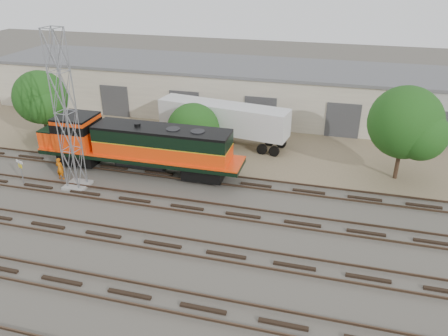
% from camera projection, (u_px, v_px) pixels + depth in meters
% --- Properties ---
extents(ground, '(140.00, 140.00, 0.00)m').
position_uv_depth(ground, '(180.00, 219.00, 29.15)').
color(ground, '#47423A').
rests_on(ground, ground).
extents(dirt_strip, '(80.00, 16.00, 0.02)m').
position_uv_depth(dirt_strip, '(234.00, 138.00, 42.18)').
color(dirt_strip, '#726047').
rests_on(dirt_strip, ground).
extents(tracks, '(80.00, 20.40, 0.28)m').
position_uv_depth(tracks, '(163.00, 244.00, 26.51)').
color(tracks, black).
rests_on(tracks, ground).
extents(warehouse, '(58.40, 10.40, 5.30)m').
position_uv_depth(warehouse, '(252.00, 90.00, 47.94)').
color(warehouse, beige).
rests_on(warehouse, ground).
extents(locomotive, '(16.85, 2.96, 4.05)m').
position_uv_depth(locomotive, '(136.00, 145.00, 34.70)').
color(locomotive, black).
rests_on(locomotive, tracks).
extents(signal_tower, '(1.72, 1.72, 11.70)m').
position_uv_depth(signal_tower, '(66.00, 115.00, 30.88)').
color(signal_tower, gray).
rests_on(signal_tower, ground).
extents(sign_post, '(0.78, 0.32, 1.99)m').
position_uv_depth(sign_post, '(20.00, 167.00, 33.17)').
color(sign_post, gray).
rests_on(sign_post, ground).
extents(worker, '(0.67, 0.46, 1.81)m').
position_uv_depth(worker, '(60.00, 169.00, 34.09)').
color(worker, '#D5630B').
rests_on(worker, ground).
extents(semi_trailer, '(12.50, 4.34, 3.77)m').
position_uv_depth(semi_trailer, '(226.00, 119.00, 40.05)').
color(semi_trailer, silver).
rests_on(semi_trailer, ground).
extents(tree_west, '(5.22, 4.97, 6.50)m').
position_uv_depth(tree_west, '(42.00, 99.00, 40.47)').
color(tree_west, '#382619').
rests_on(tree_west, ground).
extents(tree_mid, '(4.92, 4.69, 4.69)m').
position_uv_depth(tree_mid, '(195.00, 132.00, 38.36)').
color(tree_mid, '#382619').
rests_on(tree_mid, ground).
extents(tree_east, '(5.77, 5.50, 7.42)m').
position_uv_depth(tree_east, '(409.00, 126.00, 32.36)').
color(tree_east, '#382619').
rests_on(tree_east, ground).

